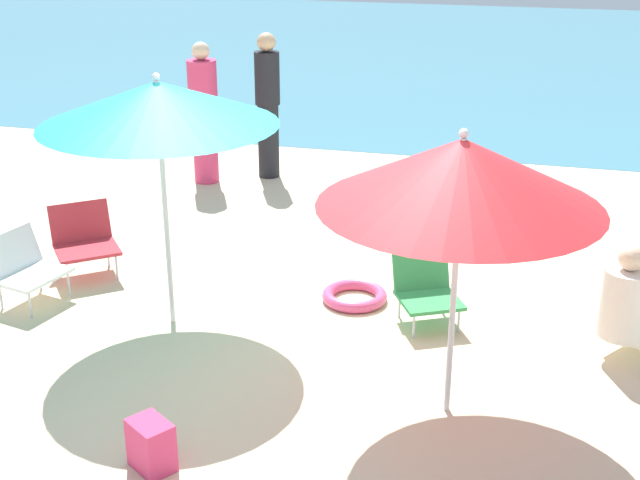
# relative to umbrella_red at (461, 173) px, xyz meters

# --- Properties ---
(ground_plane) EXTENTS (40.00, 40.00, 0.00)m
(ground_plane) POSITION_rel_umbrella_red_xyz_m (-1.09, 0.69, -1.65)
(ground_plane) COLOR beige
(sea_water) EXTENTS (40.00, 16.00, 0.01)m
(sea_water) POSITION_rel_umbrella_red_xyz_m (-1.09, 13.87, -1.65)
(sea_water) COLOR teal
(sea_water) RESTS_ON ground_plane
(umbrella_red) EXTENTS (1.76, 1.76, 1.93)m
(umbrella_red) POSITION_rel_umbrella_red_xyz_m (0.00, 0.00, 0.00)
(umbrella_red) COLOR silver
(umbrella_red) RESTS_ON ground_plane
(umbrella_teal) EXTENTS (1.78, 1.78, 2.01)m
(umbrella_teal) POSITION_rel_umbrella_red_xyz_m (-2.29, 0.74, 0.13)
(umbrella_teal) COLOR silver
(umbrella_teal) RESTS_ON ground_plane
(beach_chair_a) EXTENTS (0.66, 0.69, 0.63)m
(beach_chair_a) POSITION_rel_umbrella_red_xyz_m (-0.34, 1.29, -1.34)
(beach_chair_a) COLOR #33934C
(beach_chair_a) RESTS_ON ground_plane
(beach_chair_b) EXTENTS (0.61, 0.65, 0.59)m
(beach_chair_b) POSITION_rel_umbrella_red_xyz_m (-3.63, 0.78, -1.33)
(beach_chair_b) COLOR white
(beach_chair_b) RESTS_ON ground_plane
(beach_chair_c) EXTENTS (0.76, 0.77, 0.62)m
(beach_chair_c) POSITION_rel_umbrella_red_xyz_m (-3.43, 1.44, -1.32)
(beach_chair_c) COLOR red
(beach_chair_c) RESTS_ON ground_plane
(person_a) EXTENTS (0.52, 0.57, 0.92)m
(person_a) POSITION_rel_umbrella_red_xyz_m (1.17, 1.01, -1.21)
(person_a) COLOR silver
(person_a) RESTS_ON ground_plane
(person_b) EXTENTS (0.29, 0.29, 1.71)m
(person_b) POSITION_rel_umbrella_red_xyz_m (-2.69, 4.59, -0.78)
(person_b) COLOR black
(person_b) RESTS_ON ground_plane
(person_c) EXTENTS (0.34, 0.34, 1.64)m
(person_c) POSITION_rel_umbrella_red_xyz_m (-3.35, 4.21, -0.83)
(person_c) COLOR #DB3866
(person_c) RESTS_ON ground_plane
(swim_ring) EXTENTS (0.55, 0.55, 0.10)m
(swim_ring) POSITION_rel_umbrella_red_xyz_m (-0.95, 1.46, -1.61)
(swim_ring) COLOR #E54C7F
(swim_ring) RESTS_ON ground_plane
(beach_bag) EXTENTS (0.33, 0.31, 0.32)m
(beach_bag) POSITION_rel_umbrella_red_xyz_m (-1.64, -1.08, -1.50)
(beach_bag) COLOR #DB3866
(beach_bag) RESTS_ON ground_plane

